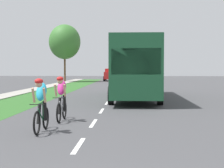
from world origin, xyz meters
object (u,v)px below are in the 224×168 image
cyclist_lead (41,104)px  pickup_silver (135,77)px  sedan_blue (115,74)px  cyclist_trailing (61,98)px  suv_red (111,74)px  bus_dark_green (135,66)px  street_tree_far (65,42)px

cyclist_lead → pickup_silver: pickup_silver is taller
cyclist_lead → sedan_blue: bearing=89.9°
cyclist_trailing → suv_red: bearing=90.4°
bus_dark_green → pickup_silver: size_ratio=2.27×
cyclist_lead → cyclist_trailing: bearing=85.8°
cyclist_lead → sedan_blue: (0.06, 51.56, -0.04)m
cyclist_trailing → sedan_blue: cyclist_trailing is taller
cyclist_trailing → pickup_silver: pickup_silver is taller
suv_red → pickup_silver: bearing=-75.2°
cyclist_lead → suv_red: (-0.11, 41.49, 0.14)m
sedan_blue → cyclist_trailing: bearing=-89.9°
cyclist_trailing → suv_red: suv_red is taller
bus_dark_green → suv_red: (-2.97, 29.78, -1.03)m
cyclist_lead → pickup_silver: 29.47m
cyclist_trailing → suv_red: (-0.28, 39.25, 0.14)m
pickup_silver → suv_red: bearing=104.8°
cyclist_lead → suv_red: bearing=90.2°
bus_dark_green → suv_red: bus_dark_green is taller
cyclist_lead → street_tree_far: 38.92m
cyclist_trailing → pickup_silver: (2.94, 27.07, 0.02)m
cyclist_lead → street_tree_far: size_ratio=0.22×
cyclist_lead → cyclist_trailing: 2.24m
cyclist_trailing → street_tree_far: (-6.47, 35.89, 4.61)m
suv_red → sedan_blue: bearing=89.1°
bus_dark_green → sedan_blue: bus_dark_green is taller
bus_dark_green → sedan_blue: 39.96m
cyclist_trailing → bus_dark_green: 9.92m
pickup_silver → cyclist_trailing: bearing=-96.2°
cyclist_lead → bus_dark_green: size_ratio=0.15×
bus_dark_green → cyclist_trailing: bearing=-105.9°
pickup_silver → street_tree_far: street_tree_far is taller
cyclist_lead → cyclist_trailing: size_ratio=1.00×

